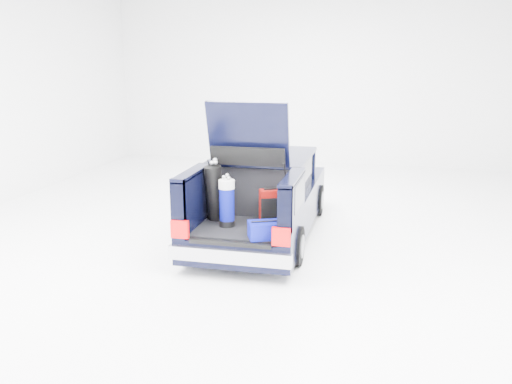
% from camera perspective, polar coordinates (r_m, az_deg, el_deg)
% --- Properties ---
extents(ground, '(14.00, 14.00, 0.00)m').
position_cam_1_polar(ground, '(9.84, 0.66, -4.44)').
color(ground, white).
rests_on(ground, ground).
extents(car, '(1.87, 4.65, 2.47)m').
position_cam_1_polar(car, '(9.74, 0.80, -0.49)').
color(car, black).
rests_on(car, ground).
extents(red_suitcase, '(0.38, 0.33, 0.53)m').
position_cam_1_polar(red_suitcase, '(8.50, 1.49, -1.44)').
color(red_suitcase, '#610503').
rests_on(red_suitcase, car).
extents(black_golf_bag, '(0.38, 0.43, 0.98)m').
position_cam_1_polar(black_golf_bag, '(8.53, -4.36, -0.08)').
color(black_golf_bag, black).
rests_on(black_golf_bag, car).
extents(blue_golf_bag, '(0.32, 0.32, 0.82)m').
position_cam_1_polar(blue_golf_bag, '(8.23, -3.08, -1.12)').
color(blue_golf_bag, black).
rests_on(blue_golf_bag, car).
extents(blue_duffel, '(0.58, 0.49, 0.26)m').
position_cam_1_polar(blue_duffel, '(7.75, 1.06, -4.00)').
color(blue_duffel, '#050973').
rests_on(blue_duffel, car).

